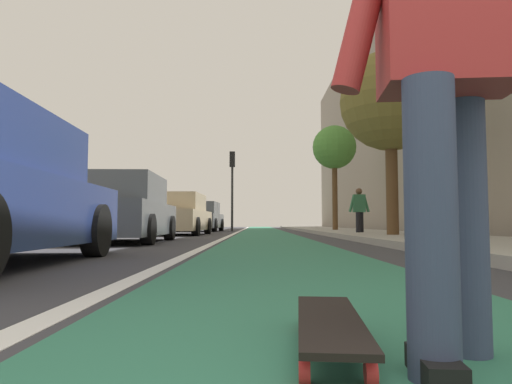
# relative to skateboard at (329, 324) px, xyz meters

# --- Properties ---
(ground_plane) EXTENTS (80.00, 80.00, 0.00)m
(ground_plane) POSITION_rel_skateboard_xyz_m (8.88, -0.07, -0.09)
(ground_plane) COLOR #38383D
(bike_lane_paint) EXTENTS (56.00, 2.15, 0.00)m
(bike_lane_paint) POSITION_rel_skateboard_xyz_m (22.88, -0.07, -0.09)
(bike_lane_paint) COLOR #2D7256
(bike_lane_paint) RESTS_ON ground
(lane_stripe_white) EXTENTS (52.00, 0.16, 0.01)m
(lane_stripe_white) POSITION_rel_skateboard_xyz_m (18.88, 1.15, -0.09)
(lane_stripe_white) COLOR silver
(lane_stripe_white) RESTS_ON ground
(sidewalk_curb) EXTENTS (52.00, 3.20, 0.13)m
(sidewalk_curb) POSITION_rel_skateboard_xyz_m (16.88, -3.58, -0.03)
(sidewalk_curb) COLOR #9E9B93
(sidewalk_curb) RESTS_ON ground
(building_facade) EXTENTS (40.00, 1.20, 11.77)m
(building_facade) POSITION_rel_skateboard_xyz_m (20.88, -6.30, 5.79)
(building_facade) COLOR gray
(building_facade) RESTS_ON ground
(skateboard) EXTENTS (0.85, 0.27, 0.11)m
(skateboard) POSITION_rel_skateboard_xyz_m (0.00, 0.00, 0.00)
(skateboard) COLOR red
(skateboard) RESTS_ON ground
(skater_person) EXTENTS (0.45, 0.72, 1.64)m
(skater_person) POSITION_rel_skateboard_xyz_m (-0.15, -0.35, 0.84)
(skater_person) COLOR #384260
(skater_person) RESTS_ON ground
(parked_car_mid) EXTENTS (4.20, 1.98, 1.46)m
(parked_car_mid) POSITION_rel_skateboard_xyz_m (8.54, 3.20, 0.60)
(parked_car_mid) COLOR #4C5156
(parked_car_mid) RESTS_ON ground
(parked_car_far) EXTENTS (4.61, 1.96, 1.47)m
(parked_car_far) POSITION_rel_skateboard_xyz_m (15.04, 3.04, 0.61)
(parked_car_far) COLOR tan
(parked_car_far) RESTS_ON ground
(parked_car_end) EXTENTS (4.19, 2.15, 1.49)m
(parked_car_end) POSITION_rel_skateboard_xyz_m (22.00, 3.14, 0.62)
(parked_car_end) COLOR #4C5156
(parked_car_end) RESTS_ON ground
(traffic_light) EXTENTS (0.33, 0.28, 4.17)m
(traffic_light) POSITION_rel_skateboard_xyz_m (22.51, 1.55, 2.80)
(traffic_light) COLOR #2D2D2D
(traffic_light) RESTS_ON ground
(street_tree_mid) EXTENTS (2.57, 2.57, 4.85)m
(street_tree_mid) POSITION_rel_skateboard_xyz_m (10.10, -3.18, 3.44)
(street_tree_mid) COLOR brown
(street_tree_mid) RESTS_ON ground
(street_tree_far) EXTENTS (1.92, 1.92, 4.74)m
(street_tree_far) POSITION_rel_skateboard_xyz_m (18.69, -3.18, 3.63)
(street_tree_far) COLOR brown
(street_tree_far) RESTS_ON ground
(pedestrian_distant) EXTENTS (0.43, 0.67, 1.53)m
(pedestrian_distant) POSITION_rel_skateboard_xyz_m (13.00, -2.98, 0.78)
(pedestrian_distant) COLOR black
(pedestrian_distant) RESTS_ON ground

